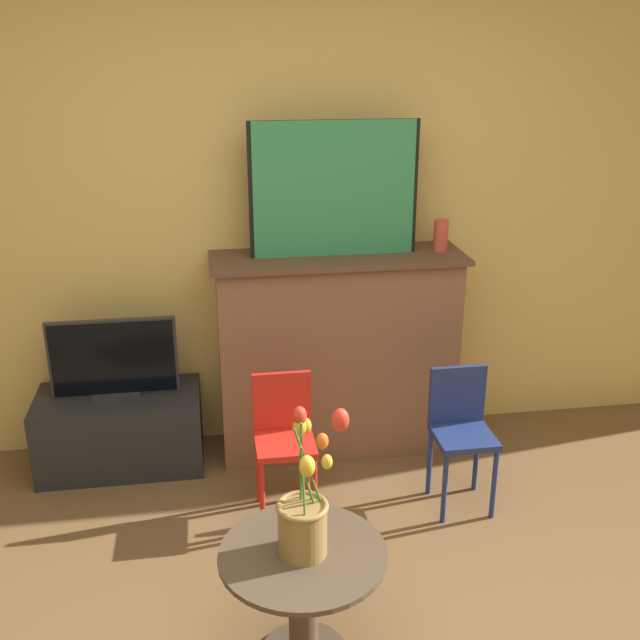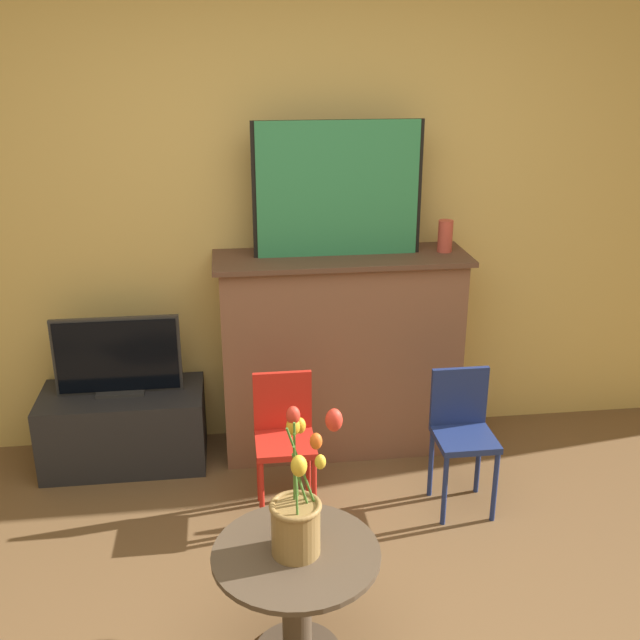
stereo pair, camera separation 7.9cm
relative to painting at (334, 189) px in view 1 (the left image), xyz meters
name	(u,v)px [view 1 (the left image)]	position (x,y,z in m)	size (l,w,h in m)	color
wall_back	(281,195)	(-0.24, 0.22, -0.06)	(8.00, 0.06, 2.70)	#E0BC66
fireplace_mantel	(337,351)	(0.02, -0.01, -0.86)	(1.29, 0.43, 1.08)	brown
painting	(334,189)	(0.00, 0.00, 0.00)	(0.84, 0.03, 0.66)	black
mantel_candle	(441,235)	(0.55, -0.01, -0.25)	(0.07, 0.07, 0.16)	#CC4C3D
tv_stand	(121,430)	(-1.12, -0.04, -1.21)	(0.83, 0.42, 0.40)	#232326
tv_monitor	(114,359)	(-1.12, -0.04, -0.81)	(0.63, 0.12, 0.41)	#2D2D2D
chair_red	(284,434)	(-0.33, -0.57, -1.01)	(0.27, 0.27, 0.67)	red
chair_blue	(461,427)	(0.50, -0.62, -1.01)	(0.27, 0.27, 0.67)	navy
side_table	(303,589)	(-0.36, -1.49, -1.11)	(0.58, 0.58, 0.46)	#4C3D2D
vase_tulips	(305,513)	(-0.35, -1.49, -0.80)	(0.25, 0.27, 0.52)	olive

